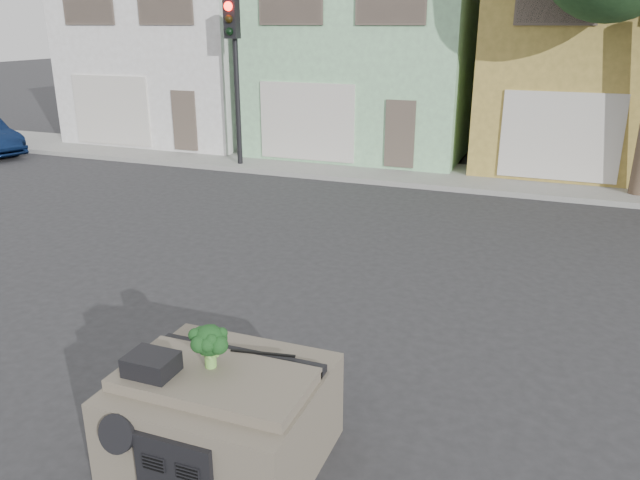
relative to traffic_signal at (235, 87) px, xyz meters
The scene contains 10 objects.
ground_plane 11.79m from the traffic_signal, 55.62° to the right, with size 120.00×120.00×0.00m, color #303033.
sidewalk 7.03m from the traffic_signal, ahead, with size 40.00×3.00×0.15m, color gray.
townhouse_white 6.84m from the traffic_signal, 131.99° to the left, with size 7.20×8.20×7.55m, color white.
townhouse_mint 5.96m from the traffic_signal, 59.04° to the left, with size 7.20×8.20×7.55m, color #98D6A0.
townhouse_tan 11.69m from the traffic_signal, 25.46° to the left, with size 7.20×8.20×7.55m, color #B19643.
traffic_signal is the anchor object (origin of this frame).
car_dashboard 14.23m from the traffic_signal, 62.53° to the right, with size 2.00×1.80×1.12m, color #686050.
instrument_hump 14.21m from the traffic_signal, 65.26° to the right, with size 0.48×0.38×0.20m, color black.
wiper_arm 13.96m from the traffic_signal, 60.78° to the right, with size 0.70×0.03×0.02m, color black.
broccoli 14.12m from the traffic_signal, 62.95° to the right, with size 0.38×0.38×0.47m, color #133614.
Camera 1 is at (2.91, -7.79, 4.40)m, focal length 35.00 mm.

